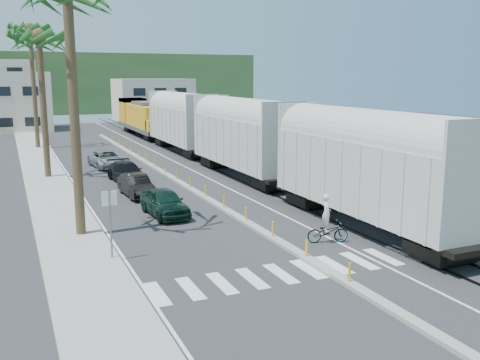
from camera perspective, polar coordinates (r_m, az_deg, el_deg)
name	(u,v)px	position (r m, az deg, el deg)	size (l,w,h in m)	color
ground	(294,252)	(23.04, 5.80, -7.68)	(140.00, 140.00, 0.00)	#28282B
sidewalk	(43,171)	(44.64, -20.30, 0.90)	(3.00, 90.00, 0.15)	gray
rails	(194,156)	(50.10, -4.94, 2.53)	(1.56, 100.00, 0.06)	black
median	(166,174)	(41.06, -7.95, 0.67)	(0.45, 60.00, 0.85)	gray
crosswalk	(319,267)	(21.42, 8.44, -9.19)	(14.00, 2.20, 0.01)	silver
lane_markings	(124,167)	(45.42, -12.29, 1.41)	(9.42, 90.00, 0.01)	silver
freight_train	(214,131)	(44.65, -2.74, 5.24)	(3.00, 60.94, 5.85)	#B9B6AA
palm_trees	(40,27)	(41.91, -20.53, 15.03)	(3.50, 37.20, 13.75)	brown
street_sign	(110,214)	(21.94, -13.70, -3.53)	(0.60, 0.08, 3.00)	slate
buildings	(35,96)	(90.79, -21.02, 8.36)	(38.00, 27.00, 10.00)	beige
hillside	(60,83)	(119.48, -18.66, 9.75)	(80.00, 20.00, 12.00)	#385628
car_lead	(165,202)	(28.90, -8.05, -2.37)	(2.02, 4.40, 1.46)	black
car_second	(136,186)	(33.89, -11.00, -0.59)	(1.65, 4.18, 1.35)	black
car_third	(127,172)	(38.70, -12.01, 0.83)	(2.23, 4.90, 1.39)	black
car_rear	(107,159)	(45.26, -13.99, 2.19)	(2.70, 5.17, 1.39)	#A2A5A7
cyclist	(327,227)	(24.35, 9.30, -5.02)	(1.71, 2.22, 2.24)	#9EA0A5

